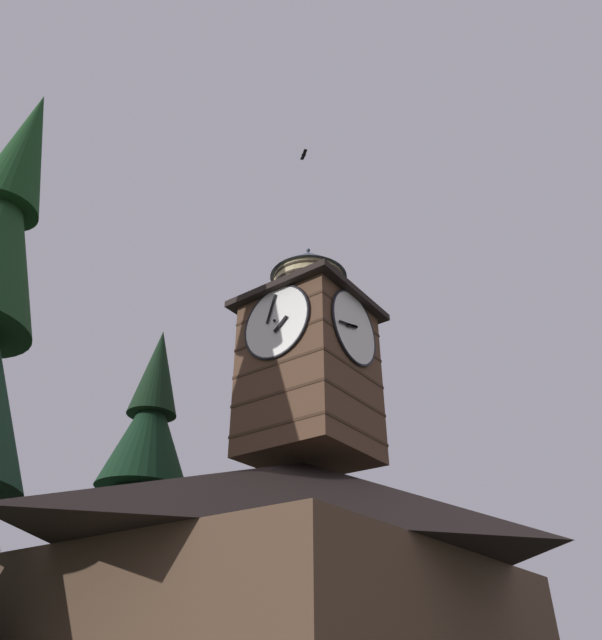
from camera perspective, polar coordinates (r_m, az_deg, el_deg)
The scene contains 4 objects.
building_main at distance 18.58m, azimuth 0.32°, elevation -25.50°, with size 14.41×10.98×7.85m.
clock_tower at distance 20.68m, azimuth 0.84°, elevation -3.54°, with size 4.52×4.52×8.82m.
pine_tree_behind at distance 21.73m, azimuth -16.32°, elevation -19.53°, with size 6.09×6.09×14.03m.
flying_bird_high at distance 23.44m, azimuth 0.27°, elevation 16.24°, with size 0.44×0.52×0.10m.
Camera 1 is at (14.40, 9.04, 2.31)m, focal length 31.88 mm.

